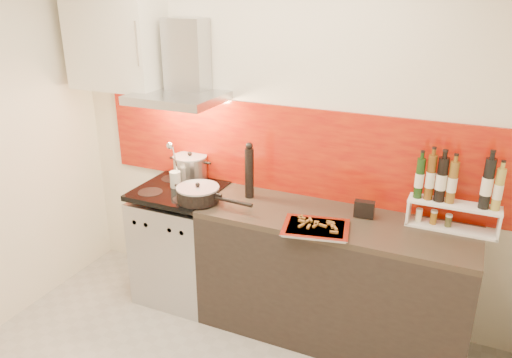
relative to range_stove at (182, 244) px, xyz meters
The scene contains 13 objects.
back_wall 1.15m from the range_stove, 23.53° to the left, with size 3.40×0.02×2.60m, color silver.
backsplash 1.12m from the range_stove, 21.33° to the left, with size 3.00×0.02×0.64m, color maroon.
range_stove is the anchor object (origin of this frame).
counter 1.20m from the range_stove, ahead, with size 1.80×0.60×0.90m.
range_hood 1.31m from the range_stove, 90.00° to the left, with size 0.62×0.50×0.61m.
upper_cabinet 1.61m from the range_stove, 166.72° to the left, with size 0.70×0.35×0.72m, color silver.
stock_pot 0.60m from the range_stove, 94.36° to the left, with size 0.26×0.26×0.23m.
saute_pan 0.60m from the range_stove, 27.76° to the right, with size 0.58×0.30×0.14m.
utensil_jar 0.57m from the range_stove, 169.11° to the left, with size 0.08×0.12×0.38m.
pepper_mill 0.85m from the range_stove, 10.00° to the left, with size 0.06×0.06×0.41m.
step_shelf 2.01m from the range_stove, ahead, with size 0.54×0.15×0.49m.
caddy_box 1.46m from the range_stove, ahead, with size 0.13×0.06×0.11m, color black.
baking_tray 1.25m from the range_stove, 10.11° to the right, with size 0.46×0.39×0.03m.
Camera 1 is at (1.24, -1.78, 2.33)m, focal length 35.00 mm.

